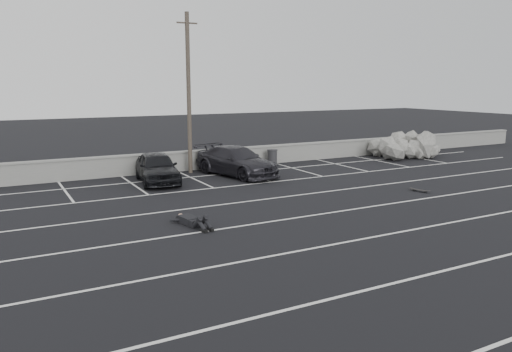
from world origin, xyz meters
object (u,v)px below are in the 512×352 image
utility_pole (189,93)px  riprap_pile (405,149)px  car_left (157,167)px  trash_bin (272,157)px  person (188,217)px  skateboard (420,190)px  car_right (237,161)px

utility_pole → riprap_pile: utility_pole is taller
car_left → trash_bin: (7.31, 1.70, -0.26)m
utility_pole → person: (-3.56, -9.11, -3.88)m
car_left → person: car_left is taller
utility_pole → trash_bin: utility_pole is taller
car_left → skateboard: car_left is taller
trash_bin → skateboard: trash_bin is taller
trash_bin → person: trash_bin is taller
car_right → utility_pole: 4.25m
trash_bin → skateboard: 9.40m
person → utility_pole: bearing=58.7°
car_right → skateboard: size_ratio=6.60×
car_left → skateboard: 12.03m
car_left → trash_bin: bearing=20.9°
utility_pole → skateboard: 12.27m
car_left → utility_pole: 4.46m
car_right → utility_pole: (-1.82, 1.80, 3.40)m
utility_pole → skateboard: (7.10, -9.14, -4.06)m
car_right → skateboard: (5.28, -7.34, -0.66)m
car_left → trash_bin: car_left is taller
car_left → person: size_ratio=1.64×
utility_pole → car_left: bearing=-143.9°
utility_pole → trash_bin: size_ratio=8.86×
person → skateboard: bearing=-10.2°
person → riprap_pile: bearing=13.9°
riprap_pile → trash_bin: bearing=171.3°
car_right → utility_pole: utility_pole is taller
car_right → riprap_pile: 12.11m
car_left → utility_pole: size_ratio=0.52×
person → car_left: bearing=70.5°
car_right → riprap_pile: bearing=-12.2°
person → skateboard: (10.66, -0.03, -0.18)m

